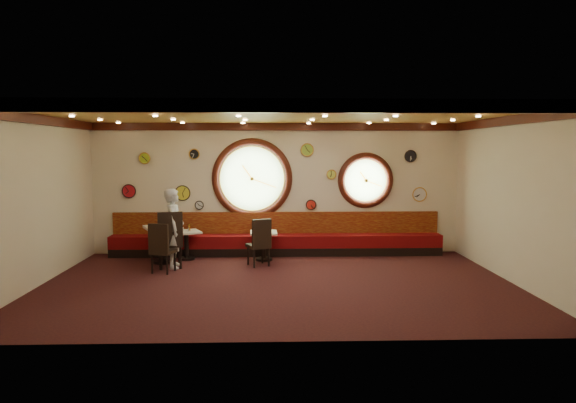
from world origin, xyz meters
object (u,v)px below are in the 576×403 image
(table_c, at_px, (264,242))
(chair_c, at_px, (260,239))
(condiment_a_pepper, at_px, (164,224))
(chair_b, at_px, (170,236))
(chair_a, at_px, (161,245))
(table_a, at_px, (163,240))
(condiment_a_bottle, at_px, (167,222))
(condiment_c_bottle, at_px, (269,228))
(condiment_c_pepper, at_px, (266,230))
(condiment_a_salt, at_px, (159,224))
(condiment_b_pepper, at_px, (189,229))
(table_b, at_px, (186,242))
(condiment_b_salt, at_px, (183,229))
(waiter, at_px, (174,228))
(condiment_b_bottle, at_px, (189,227))
(condiment_c_salt, at_px, (260,230))

(table_c, relative_size, chair_c, 1.03)
(chair_c, relative_size, condiment_a_pepper, 6.81)
(chair_b, bearing_deg, chair_c, -9.98)
(table_c, height_order, chair_a, chair_a)
(table_a, height_order, chair_a, chair_a)
(chair_c, xyz_separation_m, condiment_a_bottle, (-2.13, 0.51, 0.32))
(table_a, distance_m, condiment_c_bottle, 2.41)
(condiment_c_pepper, bearing_deg, condiment_c_bottle, 65.97)
(chair_b, relative_size, condiment_a_salt, 8.98)
(condiment_a_pepper, bearing_deg, condiment_b_pepper, 31.75)
(table_b, relative_size, condiment_a_bottle, 4.65)
(condiment_c_pepper, bearing_deg, condiment_b_salt, 173.57)
(table_c, xyz_separation_m, chair_a, (-2.10, -1.21, 0.18))
(condiment_a_pepper, bearing_deg, chair_a, -82.78)
(chair_c, distance_m, condiment_a_bottle, 2.21)
(condiment_a_bottle, bearing_deg, chair_c, -13.42)
(condiment_a_salt, relative_size, condiment_b_salt, 0.99)
(condiment_a_salt, bearing_deg, condiment_a_bottle, -9.64)
(condiment_a_pepper, distance_m, condiment_b_pepper, 0.60)
(table_a, relative_size, waiter, 0.58)
(chair_a, xyz_separation_m, condiment_b_pepper, (0.36, 1.30, 0.12))
(condiment_a_pepper, bearing_deg, condiment_c_pepper, 3.30)
(condiment_c_bottle, bearing_deg, condiment_b_pepper, 178.37)
(chair_c, xyz_separation_m, condiment_b_salt, (-1.81, 0.78, 0.11))
(table_b, height_order, condiment_a_pepper, condiment_a_pepper)
(condiment_c_pepper, bearing_deg, table_c, 129.03)
(chair_c, height_order, condiment_c_pepper, chair_c)
(condiment_a_pepper, height_order, condiment_c_pepper, condiment_a_pepper)
(table_a, height_order, condiment_c_pepper, table_a)
(chair_a, distance_m, condiment_b_bottle, 1.46)
(condiment_a_pepper, height_order, waiter, waiter)
(table_c, xyz_separation_m, chair_b, (-1.99, -0.77, 0.29))
(table_b, height_order, chair_a, chair_a)
(chair_c, bearing_deg, condiment_a_pepper, 143.73)
(condiment_b_salt, relative_size, condiment_c_salt, 0.91)
(waiter, bearing_deg, condiment_b_pepper, -16.32)
(table_a, xyz_separation_m, waiter, (0.35, -0.48, 0.34))
(condiment_a_bottle, height_order, condiment_c_bottle, condiment_a_bottle)
(table_a, height_order, condiment_b_pepper, table_a)
(chair_b, xyz_separation_m, condiment_a_salt, (-0.38, 0.67, 0.17))
(condiment_b_salt, bearing_deg, condiment_a_salt, -153.75)
(condiment_a_salt, bearing_deg, condiment_a_pepper, -36.35)
(waiter, bearing_deg, table_b, -11.23)
(condiment_c_salt, bearing_deg, table_a, -174.93)
(chair_b, relative_size, condiment_b_bottle, 4.81)
(chair_b, distance_m, condiment_a_pepper, 0.63)
(condiment_b_pepper, relative_size, condiment_b_bottle, 0.57)
(table_c, height_order, condiment_a_salt, condiment_a_salt)
(chair_a, relative_size, condiment_a_salt, 7.59)
(table_c, relative_size, chair_b, 0.87)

